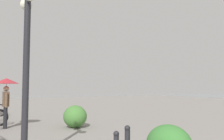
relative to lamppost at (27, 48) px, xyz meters
The scene contains 3 objects.
lamppost is the anchor object (origin of this frame).
pedestrian 5.19m from the lamppost, ahead, with size 1.00×1.00×2.03m.
shrub_round 5.12m from the lamppost, 30.38° to the right, with size 1.07×0.96×0.91m.
Camera 1 is at (-1.88, 1.95, 1.69)m, focal length 37.44 mm.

